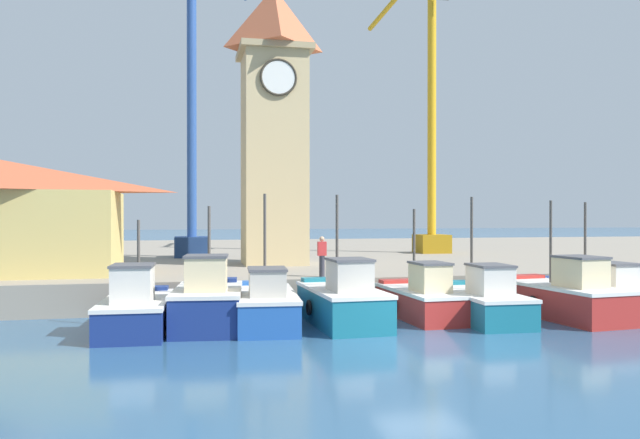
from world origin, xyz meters
TOP-DOWN VIEW (x-y plane):
  - ground_plane at (0.00, 0.00)m, footprint 300.00×300.00m
  - quay_wharf at (0.00, 26.56)m, footprint 120.00×40.00m
  - fishing_boat_far_left at (-8.22, 3.42)m, footprint 2.22×4.99m
  - fishing_boat_left_outer at (-5.98, 3.54)m, footprint 2.57×4.57m
  - fishing_boat_left_inner at (-4.08, 3.61)m, footprint 2.33×5.24m
  - fishing_boat_mid_left at (-1.51, 3.34)m, footprint 2.31×5.09m
  - fishing_boat_center at (1.54, 3.97)m, footprint 2.02×4.80m
  - fishing_boat_mid_right at (3.36, 3.05)m, footprint 2.13×5.14m
  - fishing_boat_right_inner at (6.53, 2.89)m, footprint 2.58×5.37m
  - fishing_boat_right_outer at (8.43, 3.62)m, footprint 2.53×5.15m
  - clock_tower at (-2.34, 14.18)m, footprint 3.57×3.57m
  - port_crane_near at (-6.25, 20.67)m, footprint 5.13×7.73m
  - port_crane_far at (9.03, 21.65)m, footprint 2.99×10.01m
  - dock_worker_near_tower at (-1.36, 7.30)m, footprint 0.34×0.22m

SIDE VIEW (x-z plane):
  - ground_plane at x=0.00m, z-range 0.00..0.00m
  - quay_wharf at x=0.00m, z-range 0.00..1.21m
  - fishing_boat_right_outer at x=8.43m, z-range -1.41..2.77m
  - fishing_boat_mid_right at x=3.36m, z-range -1.49..2.85m
  - fishing_boat_center at x=1.54m, z-range -1.26..2.65m
  - fishing_boat_left_inner at x=-4.08m, z-range -1.51..2.91m
  - fishing_boat_far_left at x=-8.22m, z-range -1.05..2.48m
  - fishing_boat_right_inner at x=6.53m, z-range -1.34..2.88m
  - fishing_boat_mid_left at x=-1.51m, z-range -1.41..2.98m
  - fishing_boat_left_outer at x=-5.98m, z-range -1.16..2.83m
  - dock_worker_near_tower at x=-1.36m, z-range 1.25..2.87m
  - clock_tower at x=-2.34m, z-range 0.84..16.40m
  - port_crane_far at x=9.03m, z-range -0.72..18.99m
  - port_crane_near at x=-6.25m, z-range -1.08..19.83m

